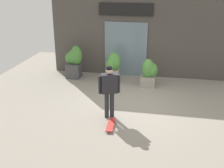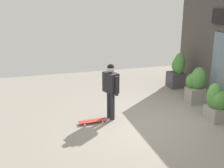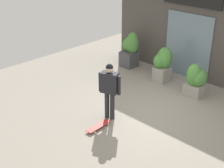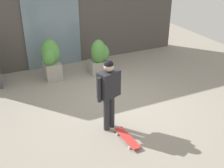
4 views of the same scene
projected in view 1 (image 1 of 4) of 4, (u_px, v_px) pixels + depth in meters
name	position (u px, v px, depth m)	size (l,w,h in m)	color
ground_plane	(132.00, 105.00, 9.48)	(12.00, 12.00, 0.00)	gray
building_facade	(142.00, 32.00, 11.71)	(7.70, 0.31, 3.79)	#4C4742
skateboarder	(109.00, 86.00, 8.33)	(0.61, 0.41, 1.63)	#28282D
skateboard	(111.00, 125.00, 8.11)	(0.26, 0.81, 0.08)	red
planter_box_left	(74.00, 61.00, 11.87)	(0.75, 0.60, 1.36)	#47474C
planter_box_right	(149.00, 72.00, 10.90)	(0.64, 0.59, 1.11)	gray
planter_box_mid	(113.00, 65.00, 11.35)	(0.56, 0.63, 1.21)	gray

